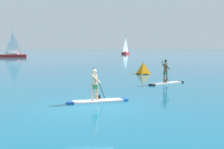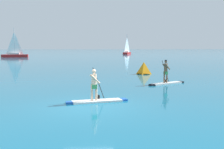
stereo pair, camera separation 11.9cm
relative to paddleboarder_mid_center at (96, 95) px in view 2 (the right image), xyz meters
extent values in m
plane|color=#196B8C|center=(-0.40, -1.14, -0.37)|extent=(440.00, 440.00, 0.00)
cube|color=white|center=(0.04, 0.00, -0.32)|extent=(2.61, 1.21, 0.09)
cube|color=blue|center=(1.42, 0.31, -0.32)|extent=(0.41, 0.53, 0.09)
cube|color=blue|center=(-1.35, -0.32, -0.32)|extent=(0.40, 0.46, 0.09)
cylinder|color=beige|center=(0.00, -0.01, 0.12)|extent=(0.11, 0.11, 0.80)
cylinder|color=beige|center=(-0.23, -0.06, 0.12)|extent=(0.11, 0.11, 0.80)
cube|color=#338C4C|center=(-0.12, -0.04, 0.43)|extent=(0.30, 0.27, 0.22)
cylinder|color=beige|center=(-0.12, -0.04, 0.79)|extent=(0.26, 0.26, 0.54)
sphere|color=beige|center=(-0.12, -0.04, 1.20)|extent=(0.21, 0.21, 0.21)
cylinder|color=beige|center=(-0.10, 0.12, 0.80)|extent=(0.47, 0.19, 0.48)
cylinder|color=beige|center=(-0.03, -0.18, 0.80)|extent=(0.47, 0.19, 0.48)
cylinder|color=black|center=(0.13, 0.46, 0.52)|extent=(0.63, 0.17, 1.69)
cube|color=black|center=(0.13, 0.46, -0.26)|extent=(0.12, 0.21, 0.32)
cube|color=white|center=(5.42, 6.28, -0.31)|extent=(2.58, 1.77, 0.11)
cube|color=black|center=(6.72, 7.00, -0.31)|extent=(0.48, 0.50, 0.11)
cube|color=black|center=(4.12, 5.55, -0.31)|extent=(0.45, 0.45, 0.11)
cylinder|color=brown|center=(5.42, 6.28, 0.15)|extent=(0.11, 0.11, 0.82)
cylinder|color=brown|center=(5.19, 6.15, 0.15)|extent=(0.11, 0.11, 0.82)
cube|color=#338C4C|center=(5.30, 6.21, 0.48)|extent=(0.33, 0.32, 0.22)
cylinder|color=brown|center=(5.30, 6.21, 0.87)|extent=(0.26, 0.26, 0.61)
sphere|color=brown|center=(5.30, 6.21, 1.31)|extent=(0.21, 0.21, 0.21)
cylinder|color=black|center=(5.30, 6.21, 1.41)|extent=(0.18, 0.18, 0.06)
cylinder|color=brown|center=(5.27, 6.37, 0.93)|extent=(0.46, 0.32, 0.47)
cylinder|color=brown|center=(5.42, 6.10, 0.93)|extent=(0.46, 0.32, 0.47)
cylinder|color=black|center=(5.43, 6.71, 0.56)|extent=(0.69, 0.41, 1.67)
cube|color=black|center=(5.43, 6.71, -0.24)|extent=(0.17, 0.21, 0.32)
pyramid|color=orange|center=(5.19, 13.86, 0.24)|extent=(1.47, 1.47, 1.21)
torus|color=#915407|center=(5.19, 13.86, -0.31)|extent=(1.36, 1.36, 0.12)
cube|color=#A51E1E|center=(-18.51, 58.12, -0.02)|extent=(6.47, 2.34, 0.70)
cylinder|color=#B2B2B7|center=(-18.51, 58.12, 3.64)|extent=(0.12, 0.12, 6.62)
pyramid|color=white|center=(-18.51, 58.12, 3.19)|extent=(2.71, 1.02, 5.52)
cube|color=silver|center=(-18.51, 58.12, 0.54)|extent=(2.39, 1.42, 0.42)
cube|color=#A51E1E|center=(12.78, 81.21, -0.05)|extent=(3.49, 6.12, 0.64)
cylinder|color=#B2B2B7|center=(12.78, 81.21, 3.33)|extent=(0.12, 0.12, 6.12)
pyramid|color=white|center=(12.78, 81.21, 2.96)|extent=(1.65, 2.20, 5.18)
cube|color=silver|center=(12.78, 81.21, 0.46)|extent=(1.75, 2.38, 0.38)
camera|label=1|loc=(-0.53, -14.23, 2.47)|focal=45.54mm
camera|label=2|loc=(-0.41, -14.24, 2.47)|focal=45.54mm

